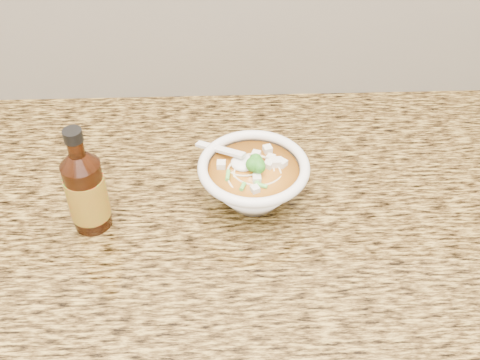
{
  "coord_description": "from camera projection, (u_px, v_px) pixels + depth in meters",
  "views": [
    {
      "loc": [
        0.03,
        1.04,
        1.55
      ],
      "look_at": [
        0.06,
        1.7,
        0.94
      ],
      "focal_mm": 45.0,
      "sensor_mm": 36.0,
      "label": 1
    }
  ],
  "objects": [
    {
      "name": "soup_bowl",
      "position": [
        253.0,
        181.0,
        0.9
      ],
      "size": [
        0.17,
        0.16,
        0.09
      ],
      "rotation": [
        0.0,
        0.0,
        -0.24
      ],
      "color": "white",
      "rests_on": "counter_slab"
    },
    {
      "name": "hot_sauce_bottle",
      "position": [
        86.0,
        191.0,
        0.84
      ],
      "size": [
        0.06,
        0.06,
        0.17
      ],
      "rotation": [
        0.0,
        0.0,
        -0.14
      ],
      "color": "#3A1708",
      "rests_on": "counter_slab"
    },
    {
      "name": "counter_slab",
      "position": [
        204.0,
        222.0,
        0.92
      ],
      "size": [
        4.0,
        0.68,
        0.04
      ],
      "primitive_type": "cube",
      "color": "olive",
      "rests_on": "cabinet"
    }
  ]
}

